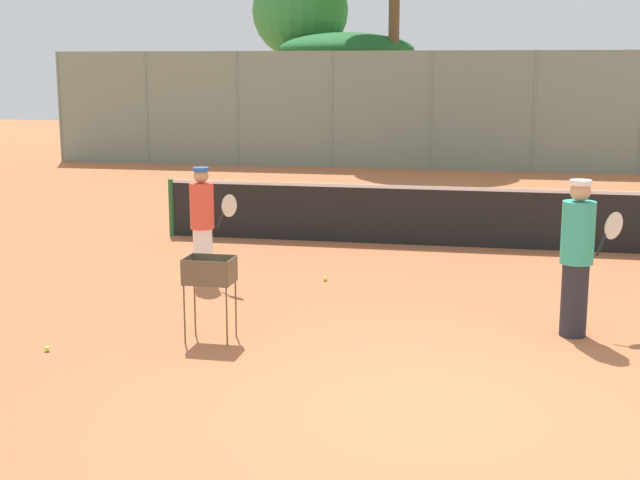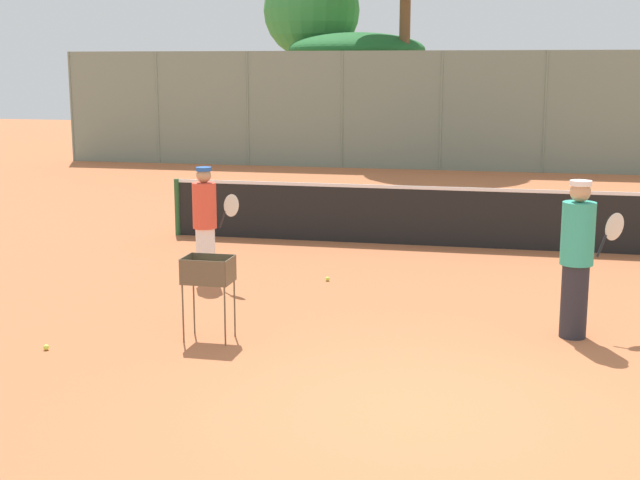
# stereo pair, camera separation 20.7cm
# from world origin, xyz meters

# --- Properties ---
(ground_plane) EXTENTS (80.00, 80.00, 0.00)m
(ground_plane) POSITION_xyz_m (0.00, 0.00, 0.00)
(ground_plane) COLOR #B7663D
(tennis_net) EXTENTS (11.01, 0.10, 1.07)m
(tennis_net) POSITION_xyz_m (0.00, 7.80, 0.56)
(tennis_net) COLOR #26592D
(tennis_net) RESTS_ON ground_plane
(back_fence) EXTENTS (27.61, 0.08, 3.60)m
(back_fence) POSITION_xyz_m (0.00, 19.51, 1.80)
(back_fence) COLOR gray
(back_fence) RESTS_ON ground_plane
(tree_1) EXTENTS (4.71, 4.71, 4.27)m
(tree_1) POSITION_xyz_m (-4.78, 23.00, 3.62)
(tree_1) COLOR brown
(tree_1) RESTS_ON ground_plane
(tree_2) EXTENTS (3.48, 3.48, 6.85)m
(tree_2) POSITION_xyz_m (-6.70, 24.46, 5.02)
(tree_2) COLOR brown
(tree_2) RESTS_ON ground_plane
(player_white_outfit) EXTENTS (0.80, 0.68, 1.88)m
(player_white_outfit) POSITION_xyz_m (1.52, 2.73, 0.97)
(player_white_outfit) COLOR #26262D
(player_white_outfit) RESTS_ON ground_plane
(player_red_cap) EXTENTS (0.85, 0.49, 1.71)m
(player_red_cap) POSITION_xyz_m (-3.67, 4.41, 0.89)
(player_red_cap) COLOR white
(player_red_cap) RESTS_ON ground_plane
(ball_cart) EXTENTS (0.56, 0.41, 0.99)m
(ball_cart) POSITION_xyz_m (-2.65, 1.70, 0.75)
(ball_cart) COLOR brown
(ball_cart) RESTS_ON ground_plane
(tennis_ball_1) EXTENTS (0.07, 0.07, 0.07)m
(tennis_ball_1) POSITION_xyz_m (-4.34, 0.91, 0.03)
(tennis_ball_1) COLOR #D1E54C
(tennis_ball_1) RESTS_ON ground_plane
(tennis_ball_2) EXTENTS (0.07, 0.07, 0.07)m
(tennis_ball_2) POSITION_xyz_m (1.75, 7.29, 0.03)
(tennis_ball_2) COLOR #D1E54C
(tennis_ball_2) RESTS_ON ground_plane
(tennis_ball_4) EXTENTS (0.07, 0.07, 0.07)m
(tennis_ball_4) POSITION_xyz_m (-1.91, 4.82, 0.03)
(tennis_ball_4) COLOR #D1E54C
(tennis_ball_4) RESTS_ON ground_plane
(parked_car) EXTENTS (4.20, 1.70, 1.60)m
(parked_car) POSITION_xyz_m (1.30, 22.83, 0.66)
(parked_car) COLOR #B2B7BC
(parked_car) RESTS_ON ground_plane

